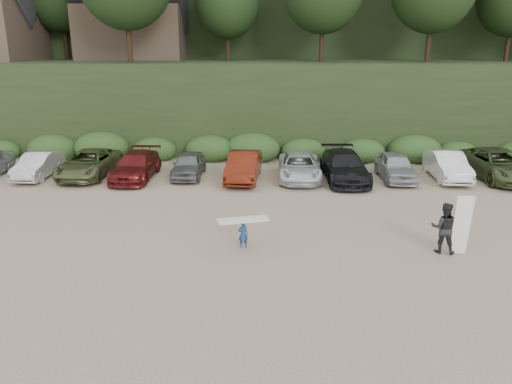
{
  "coord_description": "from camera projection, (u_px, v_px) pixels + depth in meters",
  "views": [
    {
      "loc": [
        -1.28,
        -17.03,
        7.35
      ],
      "look_at": [
        -1.83,
        3.0,
        1.3
      ],
      "focal_mm": 35.0,
      "sensor_mm": 36.0,
      "label": 1
    }
  ],
  "objects": [
    {
      "name": "parked_cars",
      "position": [
        332.0,
        166.0,
        27.63
      ],
      "size": [
        39.5,
        6.35,
        1.63
      ],
      "color": "#9A9A9F",
      "rests_on": "ground"
    },
    {
      "name": "hillside_backdrop",
      "position": [
        281.0,
        1.0,
        49.53
      ],
      "size": [
        90.0,
        41.5,
        28.0
      ],
      "color": "black",
      "rests_on": "ground"
    },
    {
      "name": "ground",
      "position": [
        303.0,
        250.0,
        18.39
      ],
      "size": [
        120.0,
        120.0,
        0.0
      ],
      "primitive_type": "plane",
      "color": "tan",
      "rests_on": "ground"
    },
    {
      "name": "adult_surfer",
      "position": [
        446.0,
        228.0,
        17.88
      ],
      "size": [
        1.4,
        0.94,
        2.22
      ],
      "color": "black",
      "rests_on": "ground"
    },
    {
      "name": "child_surfer",
      "position": [
        243.0,
        228.0,
        18.36
      ],
      "size": [
        1.95,
        0.99,
        1.13
      ],
      "color": "navy",
      "rests_on": "ground"
    }
  ]
}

